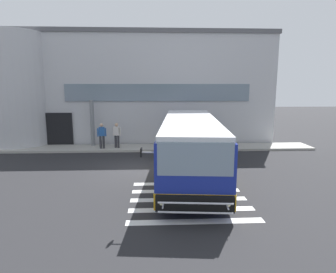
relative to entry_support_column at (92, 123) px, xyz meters
name	(u,v)px	position (x,y,z in m)	size (l,w,h in m)	color
ground_plane	(141,169)	(3.58, -5.40, -1.74)	(80.00, 90.00, 0.02)	#232326
bay_paint_stripes	(189,199)	(5.58, -9.60, -1.72)	(4.40, 3.96, 0.01)	silver
terminal_building	(139,88)	(2.90, 6.18, 2.35)	(20.81, 13.80, 8.17)	#B7B7BC
boarding_curb	(144,148)	(3.58, -0.60, -1.65)	(23.01, 2.00, 0.15)	#9E9B93
entry_support_column	(92,123)	(0.00, 0.00, 0.00)	(0.28, 0.28, 3.15)	slate
bus_main_foreground	(190,147)	(6.02, -6.32, -0.39)	(3.93, 10.89, 2.70)	navy
passenger_near_column	(102,134)	(0.79, -0.96, -0.61)	(0.58, 0.44, 1.68)	#2D2D33
passenger_by_doorway	(117,134)	(1.77, -0.84, -0.65)	(0.57, 0.33, 1.68)	#2D2D33
safety_bollard_yellow	(182,146)	(6.05, -1.80, -1.28)	(0.18, 0.18, 0.90)	yellow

